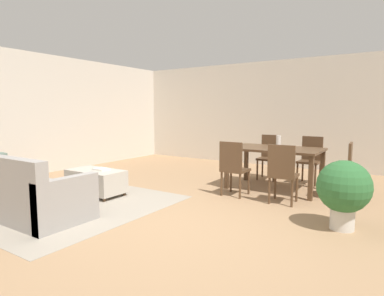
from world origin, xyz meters
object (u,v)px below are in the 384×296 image
(dining_chair_far_right, at_px, (311,157))
(dining_chair_head_east, at_px, (343,167))
(dining_table, at_px, (275,153))
(dining_chair_near_left, at_px, (233,165))
(book_on_ottoman, at_px, (101,169))
(potted_plant, at_px, (344,189))
(dining_chair_far_left, at_px, (269,154))
(vase_centerpiece, at_px, (278,142))
(couch, at_px, (17,193))
(dining_chair_near_right, at_px, (282,171))
(ottoman_table, at_px, (96,181))

(dining_chair_far_right, relative_size, dining_chair_head_east, 1.00)
(dining_table, xyz_separation_m, dining_chair_near_left, (-0.41, -0.86, -0.15))
(book_on_ottoman, relative_size, potted_plant, 0.31)
(dining_table, height_order, dining_chair_far_left, dining_chair_far_left)
(vase_centerpiece, bearing_deg, dining_table, -153.96)
(dining_chair_head_east, distance_m, potted_plant, 1.51)
(couch, distance_m, dining_chair_near_right, 3.84)
(couch, relative_size, dining_chair_head_east, 2.44)
(dining_chair_far_right, distance_m, potted_plant, 2.60)
(vase_centerpiece, xyz_separation_m, book_on_ottoman, (-2.35, -2.04, -0.43))
(dining_table, distance_m, dining_chair_near_right, 0.99)
(dining_chair_far_left, distance_m, dining_chair_head_east, 1.77)
(dining_chair_far_left, bearing_deg, book_on_ottoman, -123.57)
(dining_chair_near_right, height_order, book_on_ottoman, dining_chair_near_right)
(dining_chair_near_left, xyz_separation_m, dining_chair_far_right, (0.83, 1.75, 0.00))
(couch, distance_m, ottoman_table, 1.28)
(vase_centerpiece, height_order, book_on_ottoman, vase_centerpiece)
(dining_chair_near_left, relative_size, book_on_ottoman, 3.54)
(dining_chair_far_right, bearing_deg, dining_chair_near_right, -89.85)
(dining_chair_far_left, distance_m, book_on_ottoman, 3.43)
(dining_chair_head_east, height_order, book_on_ottoman, dining_chair_head_east)
(dining_chair_near_right, relative_size, dining_chair_far_left, 1.00)
(book_on_ottoman, bearing_deg, dining_chair_far_right, 46.89)
(dining_chair_near_left, relative_size, dining_chair_far_left, 1.00)
(ottoman_table, relative_size, dining_chair_head_east, 1.07)
(couch, relative_size, potted_plant, 2.67)
(couch, height_order, dining_table, couch)
(ottoman_table, bearing_deg, dining_chair_near_right, 22.82)
(ottoman_table, height_order, dining_chair_far_right, dining_chair_far_right)
(book_on_ottoman, bearing_deg, ottoman_table, -151.97)
(couch, xyz_separation_m, dining_chair_head_east, (3.65, 3.31, 0.23))
(dining_table, height_order, potted_plant, potted_plant)
(ottoman_table, xyz_separation_m, dining_table, (2.39, 2.06, 0.43))
(couch, distance_m, dining_chair_far_left, 4.69)
(dining_table, relative_size, dining_chair_far_left, 1.75)
(dining_chair_far_left, height_order, dining_chair_head_east, same)
(dining_chair_near_left, bearing_deg, book_on_ottoman, -148.59)
(dining_chair_near_right, bearing_deg, couch, -140.02)
(couch, relative_size, book_on_ottoman, 8.62)
(dining_chair_near_right, height_order, potted_plant, dining_chair_near_right)
(dining_chair_head_east, bearing_deg, dining_chair_far_right, 128.16)
(dining_chair_near_right, bearing_deg, dining_chair_near_left, 178.80)
(couch, xyz_separation_m, dining_chair_near_right, (2.93, 2.46, 0.23))
(couch, relative_size, dining_chair_far_right, 2.44)
(ottoman_table, distance_m, vase_centerpiece, 3.27)
(dining_chair_near_right, height_order, vase_centerpiece, vase_centerpiece)
(dining_table, height_order, dining_chair_near_left, dining_chair_near_left)
(book_on_ottoman, bearing_deg, potted_plant, 7.57)
(potted_plant, bearing_deg, dining_chair_head_east, 98.77)
(couch, distance_m, dining_table, 4.19)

